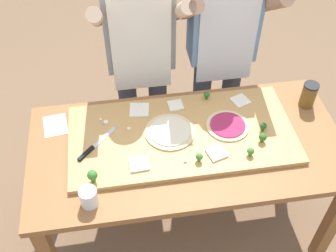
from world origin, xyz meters
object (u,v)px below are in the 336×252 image
pizza_slice_near_right (217,153)px  pizza_slice_near_left (139,110)px  chefs_knife (92,148)px  broccoli_floret_center_right (92,175)px  pizza_slice_far_right (176,105)px  broccoli_floret_front_right (199,157)px  cheese_crumble_c (106,123)px  pizza_whole_cheese_artichoke (170,132)px  sauce_jar (309,95)px  pizza_slice_far_left (240,101)px  prep_table (187,156)px  cheese_crumble_a (185,161)px  cook_left (140,50)px  flour_cup (89,198)px  broccoli_floret_center_left (263,126)px  cook_right (222,42)px  recipe_note (55,125)px  broccoli_floret_front_mid (207,95)px  broccoli_floret_back_left (263,137)px  cheese_crumble_d (129,129)px  cheese_crumble_b (101,120)px  pizza_slice_center (139,164)px  broccoli_floret_back_right (251,151)px  pizza_whole_beet_magenta (228,126)px

pizza_slice_near_right → pizza_slice_near_left: same height
chefs_knife → broccoli_floret_center_right: (0.00, -0.21, 0.04)m
pizza_slice_near_right → pizza_slice_far_right: bearing=111.4°
broccoli_floret_front_right → cheese_crumble_c: bearing=143.8°
pizza_whole_cheese_artichoke → broccoli_floret_center_right: size_ratio=3.65×
pizza_slice_far_right → sauce_jar: (0.76, -0.08, 0.04)m
pizza_whole_cheese_artichoke → cheese_crumble_c: cheese_crumble_c is taller
cheese_crumble_c → pizza_slice_far_left: bearing=4.7°
prep_table → cheese_crumble_a: bearing=-105.7°
pizza_slice_near_left → cheese_crumble_a: 0.45m
cook_left → sauce_jar: bearing=-23.6°
prep_table → pizza_slice_near_right: pizza_slice_near_right is taller
broccoli_floret_center_right → flour_cup: broccoli_floret_center_right is taller
pizza_slice_far_right → cheese_crumble_c: size_ratio=3.82×
cook_left → pizza_whole_cheese_artichoke: bearing=-79.5°
pizza_slice_near_left → broccoli_floret_center_left: size_ratio=2.03×
broccoli_floret_center_right → cook_right: bearing=43.8°
chefs_knife → cook_right: (0.82, 0.58, 0.17)m
flour_cup → recipe_note: flour_cup is taller
broccoli_floret_front_mid → cheese_crumble_a: bearing=-114.9°
broccoli_floret_back_left → cheese_crumble_d: broccoli_floret_back_left is taller
pizza_slice_far_left → broccoli_floret_center_right: 0.97m
prep_table → pizza_slice_far_right: size_ratio=20.27×
cheese_crumble_c → flour_cup: (-0.10, -0.49, 0.01)m
pizza_slice_near_left → broccoli_floret_back_left: 0.70m
broccoli_floret_center_right → recipe_note: 0.49m
broccoli_floret_back_left → recipe_note: broccoli_floret_back_left is taller
pizza_slice_near_right → broccoli_floret_center_left: 0.31m
cheese_crumble_a → cheese_crumble_c: bearing=139.4°
pizza_whole_cheese_artichoke → sauce_jar: (0.83, 0.12, 0.04)m
broccoli_floret_front_mid → cook_left: 0.48m
pizza_slice_far_left → broccoli_floret_front_mid: 0.20m
prep_table → chefs_knife: chefs_knife is taller
cheese_crumble_b → flour_cup: size_ratio=0.13×
pizza_slice_center → broccoli_floret_back_right: broccoli_floret_back_right is taller
cook_right → pizza_slice_near_right: bearing=-104.8°
broccoli_floret_center_left → broccoli_floret_back_left: bearing=-110.3°
chefs_knife → broccoli_floret_back_left: 0.90m
pizza_whole_beet_magenta → pizza_whole_cheese_artichoke: size_ratio=0.87×
pizza_slice_near_right → broccoli_floret_back_left: (0.26, 0.05, 0.03)m
chefs_knife → pizza_whole_cheese_artichoke: 0.42m
pizza_whole_beet_magenta → pizza_slice_center: (-0.51, -0.19, -0.00)m
chefs_knife → pizza_slice_far_right: bearing=27.4°
broccoli_floret_center_left → recipe_note: (-1.12, 0.24, -0.06)m
prep_table → pizza_slice_near_left: bearing=131.1°
prep_table → cheese_crumble_c: 0.48m
broccoli_floret_front_right → cheese_crumble_b: (-0.48, 0.36, -0.03)m
broccoli_floret_front_right → cheese_crumble_c: 0.56m
broccoli_floret_back_right → broccoli_floret_center_left: bearing=53.3°
pizza_whole_cheese_artichoke → broccoli_floret_center_right: (-0.42, -0.26, 0.04)m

